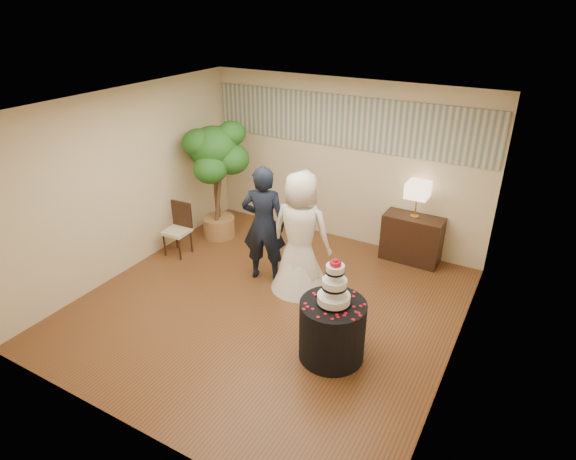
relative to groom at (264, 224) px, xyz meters
The scene contains 15 objects.
floor 1.20m from the groom, 55.10° to the right, with size 5.00×5.00×0.00m, color brown.
ceiling 2.05m from the groom, 55.10° to the right, with size 5.00×5.00×0.00m, color white.
wall_back 1.97m from the groom, 76.29° to the left, with size 5.00×0.06×2.80m, color beige.
wall_front 3.22m from the groom, 81.83° to the right, with size 5.00×0.06×2.80m, color beige.
wall_left 2.20m from the groom, 162.45° to the right, with size 0.06×5.00×2.80m, color beige.
wall_right 3.06m from the groom, 12.38° to the right, with size 0.06×5.00×2.80m, color beige.
mural_border 2.23m from the groom, 76.14° to the left, with size 4.90×0.02×0.85m, color #A2A592.
groom is the anchor object (origin of this frame).
bride 0.62m from the groom, ahead, with size 0.89×0.87×1.83m, color white.
cake_table 2.10m from the groom, 34.80° to the right, with size 0.79×0.79×0.76m, color black.
wedding_cake 2.04m from the groom, 34.80° to the right, with size 0.39×0.39×0.60m, color white, non-canonical shape.
console 2.49m from the groom, 41.86° to the left, with size 0.94×0.42×0.79m, color black.
table_lamp 2.44m from the groom, 41.86° to the left, with size 0.35×0.35×0.58m, color #D6B98D, non-canonical shape.
ficus_tree 1.68m from the groom, 151.58° to the left, with size 1.01×1.01×2.13m, color #225E1D, non-canonical shape.
side_chair 1.73m from the groom, behind, with size 0.41×0.43×0.89m, color black, non-canonical shape.
Camera 1 is at (3.02, -4.78, 3.98)m, focal length 30.00 mm.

